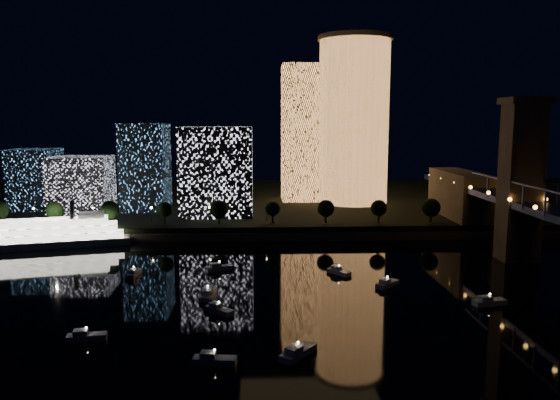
{
  "coord_description": "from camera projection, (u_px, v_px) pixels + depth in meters",
  "views": [
    {
      "loc": [
        -16.04,
        -112.63,
        43.04
      ],
      "look_at": [
        -8.69,
        55.0,
        18.59
      ],
      "focal_mm": 35.0,
      "sensor_mm": 36.0,
      "label": 1
    }
  ],
  "objects": [
    {
      "name": "tower_rectangular",
      "position": [
        303.0,
        133.0,
        260.94
      ],
      "size": [
        20.17,
        20.17,
        64.18
      ],
      "primitive_type": "cube",
      "color": "#FF9F51",
      "rests_on": "far_bank"
    },
    {
      "name": "midrise_blocks",
      "position": [
        144.0,
        173.0,
        228.84
      ],
      "size": [
        103.72,
        40.53,
        36.94
      ],
      "color": "white",
      "rests_on": "far_bank"
    },
    {
      "name": "seawall",
      "position": [
        301.0,
        235.0,
        199.1
      ],
      "size": [
        420.0,
        6.0,
        3.0
      ],
      "primitive_type": "cube",
      "color": "#6B5E4C",
      "rests_on": "ground"
    },
    {
      "name": "ground",
      "position": [
        331.0,
        321.0,
        118.25
      ],
      "size": [
        520.0,
        520.0,
        0.0
      ],
      "primitive_type": "plane",
      "color": "black",
      "rests_on": "ground"
    },
    {
      "name": "far_bank",
      "position": [
        288.0,
        201.0,
        276.07
      ],
      "size": [
        420.0,
        160.0,
        5.0
      ],
      "primitive_type": "cube",
      "color": "black",
      "rests_on": "ground"
    },
    {
      "name": "motorboats",
      "position": [
        261.0,
        300.0,
        129.52
      ],
      "size": [
        96.79,
        66.54,
        2.78
      ],
      "color": "silver",
      "rests_on": "ground"
    },
    {
      "name": "esplanade_trees",
      "position": [
        218.0,
        209.0,
        202.43
      ],
      "size": [
        166.78,
        6.97,
        8.98
      ],
      "color": "black",
      "rests_on": "far_bank"
    },
    {
      "name": "street_lamps",
      "position": [
        209.0,
        210.0,
        208.41
      ],
      "size": [
        132.7,
        0.7,
        5.65
      ],
      "color": "black",
      "rests_on": "far_bank"
    },
    {
      "name": "riverboat",
      "position": [
        46.0,
        235.0,
        187.71
      ],
      "size": [
        55.23,
        23.15,
        16.33
      ],
      "color": "silver",
      "rests_on": "ground"
    },
    {
      "name": "tower_cylindrical",
      "position": [
        354.0,
        120.0,
        251.62
      ],
      "size": [
        34.0,
        34.0,
        75.99
      ],
      "color": "#FF9F51",
      "rests_on": "far_bank"
    }
  ]
}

